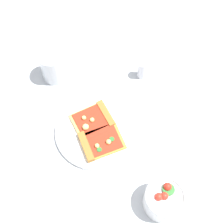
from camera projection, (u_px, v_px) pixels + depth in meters
ground_plane at (103, 136)px, 0.93m from camera, size 2.40×2.40×0.00m
plate at (97, 131)px, 0.93m from camera, size 0.25×0.25×0.01m
pizza_slice_near at (99, 142)px, 0.90m from camera, size 0.12×0.14×0.02m
pizza_slice_far at (94, 119)px, 0.94m from camera, size 0.12×0.14×0.03m
salad_bowl at (164, 199)px, 0.80m from camera, size 0.10×0.10×0.08m
soda_glass at (54, 67)px, 1.00m from camera, size 0.08×0.08×0.10m
pepper_shaker at (143, 68)px, 1.01m from camera, size 0.03×0.03×0.08m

